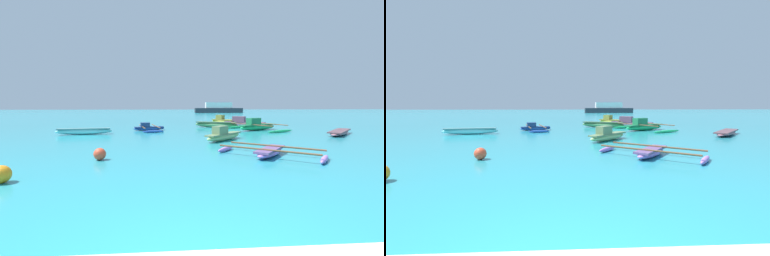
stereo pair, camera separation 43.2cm
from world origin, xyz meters
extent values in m
ellipsoid|color=#B1719E|center=(6.36, 21.41, 0.23)|extent=(3.85, 2.88, 0.45)
cube|color=#6E4B64|center=(6.36, 21.41, 0.41)|extent=(3.56, 2.67, 0.08)
cube|color=#6E4B64|center=(5.93, 21.69, 0.70)|extent=(1.30, 1.14, 0.50)
cylinder|color=brown|center=(7.14, 20.89, 0.47)|extent=(1.61, 2.38, 0.07)
cylinder|color=brown|center=(5.58, 21.92, 0.47)|extent=(1.61, 2.38, 0.07)
ellipsoid|color=#B1719E|center=(7.14, 22.58, 0.10)|extent=(2.46, 1.72, 0.20)
ellipsoid|color=#B1719E|center=(5.59, 20.24, 0.10)|extent=(2.46, 1.72, 0.20)
ellipsoid|color=#569258|center=(3.57, 20.70, 0.25)|extent=(3.89, 2.20, 0.49)
cube|color=#3C5D3D|center=(3.57, 20.70, 0.45)|extent=(3.59, 2.05, 0.08)
ellipsoid|color=#20B668|center=(6.47, 17.90, 0.23)|extent=(3.72, 2.50, 0.47)
cube|color=#1E7146|center=(6.47, 17.90, 0.43)|extent=(3.44, 2.32, 0.08)
cube|color=#1E7146|center=(6.05, 17.66, 0.73)|extent=(1.23, 1.04, 0.51)
cylinder|color=brown|center=(7.24, 18.32, 0.49)|extent=(2.19, 3.82, 0.07)
cylinder|color=brown|center=(5.71, 17.47, 0.49)|extent=(2.19, 3.82, 0.07)
ellipsoid|color=#20B668|center=(5.41, 19.79, 0.10)|extent=(2.50, 1.52, 0.20)
ellipsoid|color=#20B668|center=(7.54, 16.00, 0.10)|extent=(2.50, 1.52, 0.20)
ellipsoid|color=#A974D1|center=(3.46, 7.54, 0.15)|extent=(1.95, 2.23, 0.31)
cube|color=#6A4C80|center=(3.46, 7.54, 0.27)|extent=(1.81, 2.07, 0.08)
cylinder|color=brown|center=(3.79, 7.96, 0.33)|extent=(3.05, 2.45, 0.07)
cylinder|color=brown|center=(3.13, 7.12, 0.33)|extent=(3.05, 2.45, 0.07)
ellipsoid|color=#A974D1|center=(1.96, 8.73, 0.10)|extent=(1.02, 1.21, 0.20)
ellipsoid|color=#A974D1|center=(4.96, 6.34, 0.10)|extent=(1.02, 1.21, 0.20)
ellipsoid|color=#234CA6|center=(-2.22, 18.36, 0.15)|extent=(2.54, 1.18, 0.30)
cube|color=navy|center=(-2.22, 18.36, 0.26)|extent=(2.34, 1.11, 0.08)
cube|color=navy|center=(-2.51, 18.29, 0.46)|extent=(0.79, 0.67, 0.33)
cylinder|color=brown|center=(-1.68, 18.49, 0.32)|extent=(0.99, 3.79, 0.07)
cylinder|color=brown|center=(-2.75, 18.23, 0.32)|extent=(0.99, 3.79, 0.07)
ellipsoid|color=#234CA6|center=(-2.67, 20.25, 0.10)|extent=(1.55, 0.56, 0.20)
ellipsoid|color=#234CA6|center=(-1.76, 16.47, 0.10)|extent=(1.55, 0.56, 0.20)
ellipsoid|color=#7FE3E7|center=(-6.36, 15.75, 0.21)|extent=(3.72, 1.10, 0.43)
cube|color=teal|center=(-6.36, 15.75, 0.39)|extent=(3.42, 1.03, 0.08)
ellipsoid|color=#E0D145|center=(5.21, 25.90, 0.22)|extent=(2.58, 2.44, 0.44)
cube|color=olive|center=(5.21, 25.90, 0.40)|extent=(2.40, 2.27, 0.08)
cube|color=olive|center=(4.96, 26.13, 0.67)|extent=(1.04, 1.04, 0.48)
ellipsoid|color=#965E6B|center=(10.93, 14.30, 0.15)|extent=(3.43, 3.56, 0.30)
cube|color=brown|center=(10.93, 14.30, 0.26)|extent=(3.18, 3.30, 0.08)
ellipsoid|color=#A3D083|center=(2.57, 12.19, 0.20)|extent=(2.67, 2.81, 0.40)
cube|color=#667F55|center=(2.57, 12.19, 0.36)|extent=(2.48, 2.60, 0.08)
cube|color=#667F55|center=(2.29, 11.89, 0.62)|extent=(1.00, 1.02, 0.44)
sphere|color=#E54C2D|center=(-3.00, 7.28, 0.22)|extent=(0.44, 0.44, 0.44)
cube|color=#2D333D|center=(11.91, 65.72, 0.63)|extent=(12.60, 2.77, 1.26)
cube|color=white|center=(11.91, 65.72, 2.02)|extent=(6.93, 2.36, 1.51)
camera|label=1|loc=(-0.35, -2.14, 1.99)|focal=24.00mm
camera|label=2|loc=(0.08, -2.17, 1.99)|focal=24.00mm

